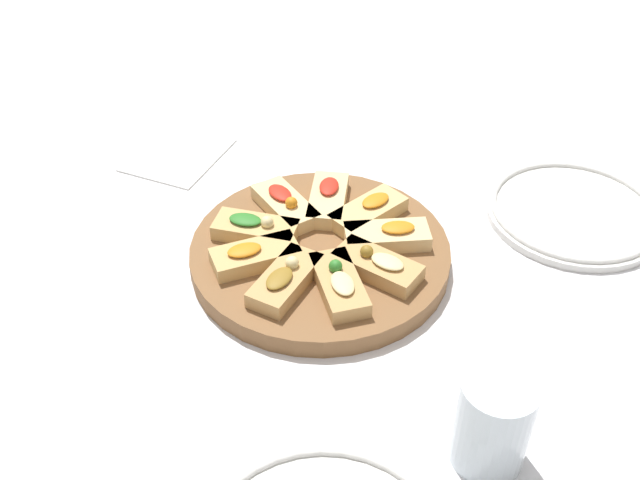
{
  "coord_description": "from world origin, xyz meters",
  "views": [
    {
      "loc": [
        0.51,
        0.49,
        0.62
      ],
      "look_at": [
        0.0,
        0.0,
        0.04
      ],
      "focal_mm": 42.0,
      "sensor_mm": 36.0,
      "label": 1
    }
  ],
  "objects_px": {
    "water_glass": "(493,422)",
    "napkin_stack": "(178,154)",
    "plate_left": "(574,211)",
    "serving_board": "(320,254)"
  },
  "relations": [
    {
      "from": "serving_board",
      "to": "napkin_stack",
      "type": "relative_size",
      "value": 2.24
    },
    {
      "from": "plate_left",
      "to": "water_glass",
      "type": "height_order",
      "value": "water_glass"
    },
    {
      "from": "plate_left",
      "to": "water_glass",
      "type": "relative_size",
      "value": 2.27
    },
    {
      "from": "serving_board",
      "to": "napkin_stack",
      "type": "bearing_deg",
      "value": -94.91
    },
    {
      "from": "serving_board",
      "to": "water_glass",
      "type": "height_order",
      "value": "water_glass"
    },
    {
      "from": "napkin_stack",
      "to": "water_glass",
      "type": "bearing_deg",
      "value": 79.03
    },
    {
      "from": "water_glass",
      "to": "napkin_stack",
      "type": "relative_size",
      "value": 0.72
    },
    {
      "from": "water_glass",
      "to": "napkin_stack",
      "type": "height_order",
      "value": "water_glass"
    },
    {
      "from": "serving_board",
      "to": "water_glass",
      "type": "bearing_deg",
      "value": 72.99
    },
    {
      "from": "plate_left",
      "to": "napkin_stack",
      "type": "xyz_separation_m",
      "value": [
        0.28,
        -0.51,
        -0.01
      ]
    }
  ]
}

